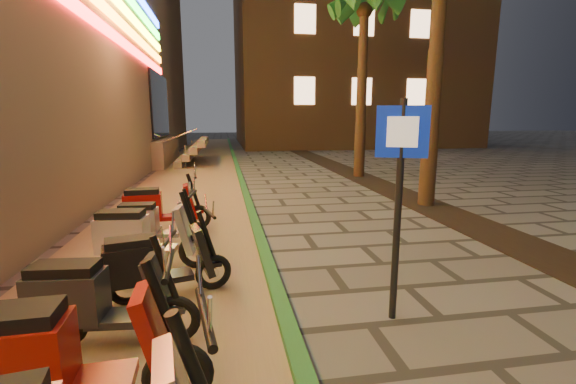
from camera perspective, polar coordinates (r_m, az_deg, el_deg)
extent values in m
cube|color=#8C7251|center=(12.18, -14.57, 0.16)|extent=(3.40, 60.00, 0.01)
cube|color=#25632A|center=(12.14, -6.57, 0.62)|extent=(0.18, 60.00, 0.10)
cube|color=black|center=(8.89, 26.00, -4.48)|extent=(1.20, 40.00, 0.02)
cube|color=black|center=(20.16, -18.41, 12.05)|extent=(0.08, 5.00, 3.00)
cube|color=gray|center=(20.61, -23.71, 5.52)|extent=(5.00, 6.00, 1.20)
cube|color=gray|center=(20.14, -15.28, 4.66)|extent=(0.35, 5.00, 0.30)
cube|color=gray|center=(20.08, -14.33, 5.55)|extent=(0.35, 5.00, 0.30)
cube|color=gray|center=(20.03, -13.37, 6.44)|extent=(0.35, 5.00, 0.30)
cube|color=gray|center=(19.99, -12.39, 7.34)|extent=(0.35, 5.00, 0.30)
cylinder|color=silver|center=(18.12, -17.33, 7.39)|extent=(2.09, 0.06, 0.81)
cylinder|color=silver|center=(22.08, -15.98, 8.00)|extent=(2.09, 0.06, 0.81)
cube|color=#FFC48C|center=(26.55, 2.47, 14.76)|extent=(1.40, 0.06, 1.80)
cube|color=#FFC48C|center=(27.66, 10.86, 14.42)|extent=(1.40, 0.06, 1.80)
cube|color=#FFC48C|center=(29.27, 18.44, 13.86)|extent=(1.40, 0.06, 1.80)
cube|color=#FFC48C|center=(27.22, 2.55, 24.25)|extent=(1.40, 0.06, 1.80)
cube|color=#FFC48C|center=(28.31, 11.22, 23.55)|extent=(1.40, 0.06, 1.80)
cube|color=#FFC48C|center=(29.89, 19.00, 22.49)|extent=(1.40, 0.06, 1.80)
cylinder|color=#472D19|center=(10.32, 20.76, 13.83)|extent=(0.40, 0.40, 5.70)
cylinder|color=#472D19|center=(14.86, 10.83, 13.69)|extent=(0.40, 0.40, 5.95)
sphere|color=#472D19|center=(15.31, 11.26, 24.87)|extent=(0.56, 0.56, 0.56)
cone|color=#1F5219|center=(16.18, 13.03, 25.69)|extent=(1.70, 1.86, 1.52)
cone|color=#1F5219|center=(16.27, 10.69, 25.69)|extent=(2.00, 0.93, 1.52)
cone|color=#1F5219|center=(15.99, 8.60, 26.02)|extent=(1.97, 1.48, 1.52)
cylinder|color=black|center=(4.26, 15.94, -3.11)|extent=(0.08, 0.08, 2.39)
cube|color=#0B2196|center=(4.12, 16.58, 8.54)|extent=(0.50, 0.23, 0.53)
cube|color=white|center=(4.10, 16.60, 8.53)|extent=(0.29, 0.14, 0.31)
cylinder|color=black|center=(2.29, -13.29, -25.19)|extent=(0.30, 0.12, 0.79)
cylinder|color=black|center=(2.11, -12.19, -17.46)|extent=(0.14, 0.62, 0.05)
torus|color=black|center=(3.34, -15.94, -24.71)|extent=(0.54, 0.13, 0.54)
cylinder|color=silver|center=(3.34, -15.94, -24.71)|extent=(0.15, 0.11, 0.15)
cube|color=maroon|center=(3.42, -26.85, -23.80)|extent=(0.59, 0.38, 0.08)
cube|color=maroon|center=(3.45, -35.57, -19.40)|extent=(0.74, 0.42, 0.52)
cube|color=black|center=(3.32, -36.16, -14.84)|extent=(0.66, 0.36, 0.12)
cube|color=maroon|center=(3.17, -19.07, -19.47)|extent=(0.29, 0.43, 0.73)
cylinder|color=black|center=(3.06, -17.92, -16.11)|extent=(0.29, 0.08, 0.77)
cylinder|color=black|center=(2.93, -17.27, -10.27)|extent=(0.07, 0.60, 0.05)
cube|color=maroon|center=(3.27, -16.06, -22.93)|extent=(0.23, 0.15, 0.06)
torus|color=black|center=(4.48, -30.44, -16.49)|extent=(0.50, 0.14, 0.50)
cylinder|color=silver|center=(4.48, -30.44, -16.49)|extent=(0.14, 0.11, 0.13)
torus|color=black|center=(4.14, -16.33, -17.65)|extent=(0.50, 0.14, 0.50)
cylinder|color=silver|center=(4.14, -16.33, -17.65)|extent=(0.14, 0.11, 0.13)
cube|color=#25272A|center=(4.26, -23.86, -16.70)|extent=(0.55, 0.37, 0.08)
cube|color=#25272A|center=(4.33, -29.87, -13.32)|extent=(0.70, 0.42, 0.48)
cube|color=black|center=(4.23, -30.23, -9.87)|extent=(0.62, 0.36, 0.11)
cube|color=#25272A|center=(4.03, -18.50, -13.47)|extent=(0.29, 0.40, 0.67)
cylinder|color=black|center=(3.94, -17.71, -10.97)|extent=(0.27, 0.09, 0.71)
cylinder|color=black|center=(3.83, -17.27, -6.73)|extent=(0.09, 0.56, 0.04)
cube|color=#25272A|center=(4.09, -16.42, -16.24)|extent=(0.22, 0.15, 0.06)
torus|color=black|center=(5.06, -22.63, -12.75)|extent=(0.48, 0.21, 0.48)
cylinder|color=silver|center=(5.06, -22.63, -12.75)|extent=(0.15, 0.12, 0.13)
torus|color=black|center=(5.17, -10.99, -11.57)|extent=(0.48, 0.21, 0.48)
cylinder|color=silver|center=(5.17, -10.99, -11.57)|extent=(0.15, 0.12, 0.13)
cube|color=black|center=(5.08, -16.86, -11.84)|extent=(0.57, 0.43, 0.07)
cube|color=black|center=(4.97, -22.00, -9.86)|extent=(0.71, 0.50, 0.46)
cube|color=black|center=(4.88, -22.22, -6.94)|extent=(0.62, 0.43, 0.11)
cube|color=black|center=(5.04, -12.55, -8.46)|extent=(0.33, 0.42, 0.64)
cylinder|color=black|center=(4.99, -11.91, -6.40)|extent=(0.26, 0.13, 0.68)
cylinder|color=black|center=(4.92, -11.53, -3.09)|extent=(0.17, 0.52, 0.04)
cube|color=black|center=(5.13, -11.03, -10.43)|extent=(0.23, 0.18, 0.05)
torus|color=black|center=(6.19, -23.83, -8.29)|extent=(0.53, 0.15, 0.52)
cylinder|color=silver|center=(6.19, -23.83, -8.29)|extent=(0.15, 0.11, 0.14)
torus|color=black|center=(5.91, -13.46, -8.55)|extent=(0.53, 0.15, 0.52)
cylinder|color=silver|center=(5.91, -13.46, -8.55)|extent=(0.15, 0.11, 0.14)
cube|color=white|center=(6.02, -18.89, -8.09)|extent=(0.58, 0.39, 0.08)
cube|color=white|center=(6.08, -23.33, -5.74)|extent=(0.73, 0.45, 0.50)
cube|color=black|center=(6.01, -23.54, -3.08)|extent=(0.65, 0.38, 0.12)
cube|color=white|center=(5.83, -14.97, -5.38)|extent=(0.30, 0.42, 0.70)
cylinder|color=black|center=(5.77, -14.38, -3.48)|extent=(0.28, 0.10, 0.74)
cylinder|color=black|center=(5.69, -14.04, -0.35)|extent=(0.10, 0.58, 0.04)
cube|color=white|center=(5.87, -13.51, -7.45)|extent=(0.23, 0.16, 0.06)
torus|color=black|center=(7.02, -21.74, -6.17)|extent=(0.47, 0.11, 0.46)
cylinder|color=silver|center=(7.02, -21.74, -6.17)|extent=(0.13, 0.10, 0.12)
torus|color=black|center=(6.82, -13.58, -6.16)|extent=(0.47, 0.11, 0.46)
cylinder|color=silver|center=(6.82, -13.58, -6.16)|extent=(0.13, 0.10, 0.12)
cube|color=#9D9CA4|center=(6.89, -17.81, -5.90)|extent=(0.51, 0.33, 0.07)
cube|color=#9D9CA4|center=(6.93, -21.32, -4.13)|extent=(0.64, 0.37, 0.45)
cube|color=black|center=(6.87, -21.46, -2.04)|extent=(0.57, 0.31, 0.11)
cube|color=#9D9CA4|center=(6.76, -14.74, -3.71)|extent=(0.26, 0.37, 0.63)
cylinder|color=black|center=(6.71, -14.29, -2.23)|extent=(0.25, 0.07, 0.66)
cylinder|color=black|center=(6.65, -14.02, 0.17)|extent=(0.07, 0.52, 0.04)
cube|color=#9D9CA4|center=(6.79, -13.62, -5.30)|extent=(0.20, 0.13, 0.05)
torus|color=black|center=(7.94, -21.09, -4.02)|extent=(0.51, 0.14, 0.51)
cylinder|color=silver|center=(7.94, -21.09, -4.02)|extent=(0.15, 0.11, 0.14)
torus|color=black|center=(7.89, -13.16, -3.66)|extent=(0.51, 0.14, 0.51)
cylinder|color=silver|center=(7.89, -13.16, -3.66)|extent=(0.15, 0.11, 0.14)
cube|color=maroon|center=(7.89, -17.22, -3.57)|extent=(0.57, 0.38, 0.08)
cube|color=maroon|center=(7.87, -20.66, -2.00)|extent=(0.71, 0.43, 0.49)
cube|color=black|center=(7.81, -20.80, 0.03)|extent=(0.63, 0.37, 0.12)
cube|color=maroon|center=(7.81, -14.27, -1.35)|extent=(0.29, 0.41, 0.69)
cylinder|color=black|center=(7.78, -13.83, 0.09)|extent=(0.27, 0.09, 0.72)
cylinder|color=black|center=(7.73, -13.57, 2.38)|extent=(0.09, 0.57, 0.04)
cube|color=maroon|center=(7.86, -13.20, -2.83)|extent=(0.23, 0.16, 0.06)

